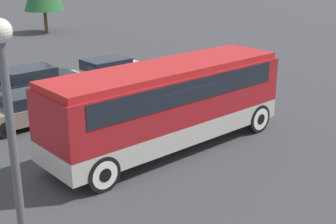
# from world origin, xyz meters

# --- Properties ---
(ground_plane) EXTENTS (120.00, 120.00, 0.00)m
(ground_plane) POSITION_xyz_m (0.00, 0.00, 0.00)
(ground_plane) COLOR #38383A
(tour_bus) EXTENTS (9.10, 2.50, 3.02)m
(tour_bus) POSITION_xyz_m (0.10, 0.00, 1.82)
(tour_bus) COLOR #B7B2A8
(tour_bus) RESTS_ON ground_plane
(parked_car_near) EXTENTS (4.42, 1.90, 1.46)m
(parked_car_near) POSITION_xyz_m (-0.77, 8.93, 0.72)
(parked_car_near) COLOR black
(parked_car_near) RESTS_ON ground_plane
(parked_car_mid) EXTENTS (4.04, 1.85, 1.34)m
(parked_car_mid) POSITION_xyz_m (-2.38, 5.56, 0.67)
(parked_car_mid) COLOR #7A6B5B
(parked_car_mid) RESTS_ON ground_plane
(parked_car_far) EXTENTS (4.37, 1.96, 1.33)m
(parked_car_far) POSITION_xyz_m (3.45, 8.67, 0.66)
(parked_car_far) COLOR #BCBCC1
(parked_car_far) RESTS_ON ground_plane
(lamp_post) EXTENTS (0.44, 0.44, 5.56)m
(lamp_post) POSITION_xyz_m (-7.02, -3.62, 3.66)
(lamp_post) COLOR #515156
(lamp_post) RESTS_ON ground_plane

